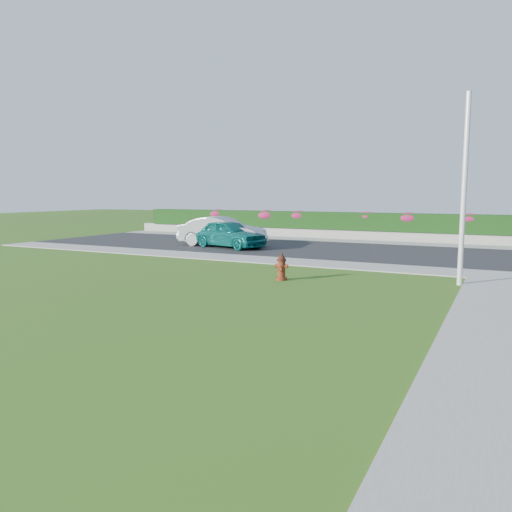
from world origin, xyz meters
The scene contains 18 objects.
ground centered at (0.00, 0.00, 0.00)m, with size 120.00×120.00×0.00m, color black.
street_far centered at (-5.00, 14.00, 0.02)m, with size 26.00×8.00×0.04m, color black.
sidewalk_right centered at (7.00, -2.00, 0.02)m, with size 2.00×20.00×0.04m, color gray.
sidewalk_far centered at (-6.00, 9.00, 0.02)m, with size 24.00×2.00×0.04m, color gray.
curb_corner centered at (7.00, 9.00, 0.02)m, with size 2.00×2.00×0.04m, color gray.
sidewalk_beyond centered at (-1.00, 19.00, 0.02)m, with size 34.00×2.00×0.04m, color gray.
retaining_wall centered at (-1.00, 20.50, 0.30)m, with size 34.00×0.40×0.60m, color gray.
hedge centered at (-1.00, 20.60, 1.15)m, with size 32.00×0.90×1.10m, color black.
fire_hydrant centered at (0.48, 4.79, 0.43)m, with size 0.46×0.44×0.90m.
sedan_teal centered at (-5.99, 12.54, 0.77)m, with size 1.73×4.30×1.47m, color #0D6761.
sedan_silver centered at (-6.76, 13.15, 0.83)m, with size 1.68×4.81×1.58m, color #B2B4BA.
utility_pole centered at (5.90, 6.49, 2.98)m, with size 0.16×0.16×5.96m, color silver.
flower_clump_a centered at (-11.51, 20.50, 1.44)m, with size 1.33×0.86×0.67m, color #A21B49.
flower_clump_b centered at (-7.58, 20.50, 1.41)m, with size 1.44×0.93×0.72m, color #A21B49.
flower_clump_c centered at (-5.24, 20.50, 1.44)m, with size 1.32×0.85×0.66m, color #A21B49.
flower_clump_d centered at (-0.70, 20.50, 1.47)m, with size 1.15×0.74×0.57m, color #A21B49.
flower_clump_e centered at (1.84, 20.50, 1.43)m, with size 1.36×0.87×0.68m, color #A21B49.
flower_clump_f centered at (5.21, 20.50, 1.46)m, with size 1.23×0.79×0.62m, color #A21B49.
Camera 1 is at (7.14, -10.32, 2.88)m, focal length 35.00 mm.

